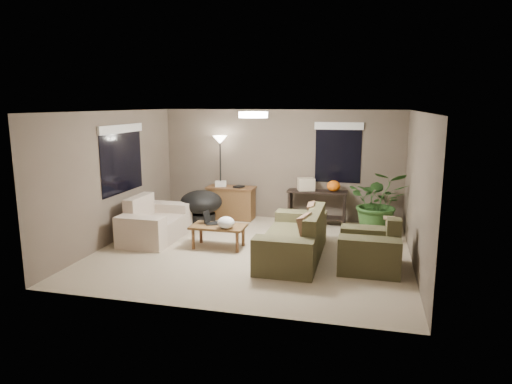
% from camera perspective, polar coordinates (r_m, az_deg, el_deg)
% --- Properties ---
extents(room_shell, '(5.50, 5.50, 5.50)m').
position_cam_1_polar(room_shell, '(8.05, -0.34, 1.13)').
color(room_shell, '#BAAC8A').
rests_on(room_shell, ground).
extents(main_sofa, '(0.95, 2.20, 0.85)m').
position_cam_1_polar(main_sofa, '(7.95, 4.95, -6.12)').
color(main_sofa, '#46422A').
rests_on(main_sofa, ground).
extents(throw_pillows, '(0.31, 1.37, 0.47)m').
position_cam_1_polar(throw_pillows, '(7.82, 6.84, -3.74)').
color(throw_pillows, '#8C7251').
rests_on(throw_pillows, main_sofa).
extents(loveseat, '(0.90, 1.60, 0.85)m').
position_cam_1_polar(loveseat, '(9.21, -12.62, -3.95)').
color(loveseat, beige).
rests_on(loveseat, ground).
extents(armchair, '(0.95, 1.00, 0.85)m').
position_cam_1_polar(armchair, '(7.63, 14.08, -7.15)').
color(armchair, '#4E4B2F').
rests_on(armchair, ground).
extents(coffee_table, '(1.00, 0.55, 0.42)m').
position_cam_1_polar(coffee_table, '(8.47, -4.73, -4.60)').
color(coffee_table, brown).
rests_on(coffee_table, ground).
extents(laptop, '(0.40, 0.34, 0.24)m').
position_cam_1_polar(laptop, '(8.58, -5.60, -3.57)').
color(laptop, black).
rests_on(laptop, coffee_table).
extents(plastic_bag, '(0.39, 0.37, 0.22)m').
position_cam_1_polar(plastic_bag, '(8.22, -3.76, -3.83)').
color(plastic_bag, white).
rests_on(plastic_bag, coffee_table).
extents(desk, '(1.10, 0.50, 0.75)m').
position_cam_1_polar(desk, '(10.56, -3.11, -1.33)').
color(desk, brown).
rests_on(desk, ground).
extents(desk_papers, '(0.72, 0.32, 0.12)m').
position_cam_1_polar(desk_papers, '(10.51, -3.97, 0.96)').
color(desk_papers, silver).
rests_on(desk_papers, desk).
extents(console_table, '(1.30, 0.40, 0.75)m').
position_cam_1_polar(console_table, '(10.15, 7.62, -1.57)').
color(console_table, black).
rests_on(console_table, ground).
extents(pumpkin, '(0.37, 0.37, 0.24)m').
position_cam_1_polar(pumpkin, '(10.04, 9.67, 0.75)').
color(pumpkin, orange).
rests_on(pumpkin, console_table).
extents(cardboard_box, '(0.42, 0.37, 0.27)m').
position_cam_1_polar(cardboard_box, '(10.10, 6.28, 0.97)').
color(cardboard_box, beige).
rests_on(cardboard_box, console_table).
extents(papasan_chair, '(1.02, 1.02, 0.80)m').
position_cam_1_polar(papasan_chair, '(9.89, -6.85, -1.73)').
color(papasan_chair, black).
rests_on(papasan_chair, ground).
extents(floor_lamp, '(0.32, 0.32, 1.91)m').
position_cam_1_polar(floor_lamp, '(10.47, -4.51, 5.31)').
color(floor_lamp, black).
rests_on(floor_lamp, ground).
extents(ceiling_fixture, '(0.50, 0.50, 0.10)m').
position_cam_1_polar(ceiling_fixture, '(7.94, -0.35, 9.63)').
color(ceiling_fixture, white).
rests_on(ceiling_fixture, room_shell).
extents(houseplant, '(1.19, 1.32, 1.03)m').
position_cam_1_polar(houseplant, '(9.62, 15.06, -2.08)').
color(houseplant, '#2D5923').
rests_on(houseplant, ground).
extents(cat_scratching_post, '(0.32, 0.32, 0.50)m').
position_cam_1_polar(cat_scratching_post, '(9.13, 16.23, -4.78)').
color(cat_scratching_post, tan).
rests_on(cat_scratching_post, ground).
extents(window_left, '(0.05, 1.56, 1.33)m').
position_cam_1_polar(window_left, '(9.30, -16.44, 5.34)').
color(window_left, black).
rests_on(window_left, room_shell).
extents(window_back, '(1.06, 0.05, 1.33)m').
position_cam_1_polar(window_back, '(10.22, 10.27, 6.10)').
color(window_back, black).
rests_on(window_back, room_shell).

